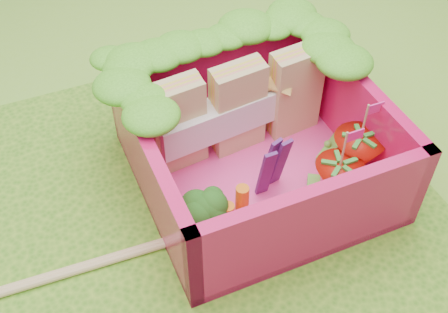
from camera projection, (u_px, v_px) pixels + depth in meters
name	position (u px, v px, depth m)	size (l,w,h in m)	color
ground	(196.00, 207.00, 3.16)	(14.00, 14.00, 0.00)	#88C638
placemat	(196.00, 206.00, 3.15)	(2.60, 2.60, 0.03)	#498D1F
bento_floor	(255.00, 174.00, 3.27)	(1.30, 1.30, 0.05)	#FF419A
bento_box	(257.00, 143.00, 3.09)	(1.30, 1.30, 0.55)	#DD1256
lettuce_ruffle	(222.00, 46.00, 3.16)	(1.43, 0.83, 0.11)	#3B961B
sandwich_stack	(239.00, 108.00, 3.22)	(1.07, 0.28, 0.56)	tan
broccoli	(209.00, 213.00, 2.79)	(0.31, 0.31, 0.27)	#68A951
carrot_sticks	(235.00, 213.00, 2.87)	(0.17, 0.12, 0.27)	orange
purple_wedges	(272.00, 166.00, 3.02)	(0.18, 0.10, 0.38)	#481A5D
strawberry_left	(337.00, 181.00, 3.01)	(0.26, 0.26, 0.50)	#B51B0B
strawberry_right	(356.00, 156.00, 3.13)	(0.28, 0.28, 0.52)	#B51B0B
snap_peas	(334.00, 172.00, 3.21)	(0.58, 0.58, 0.05)	#6DBC3B
chopsticks	(28.00, 284.00, 2.76)	(2.20, 0.16, 0.04)	#E8C27F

